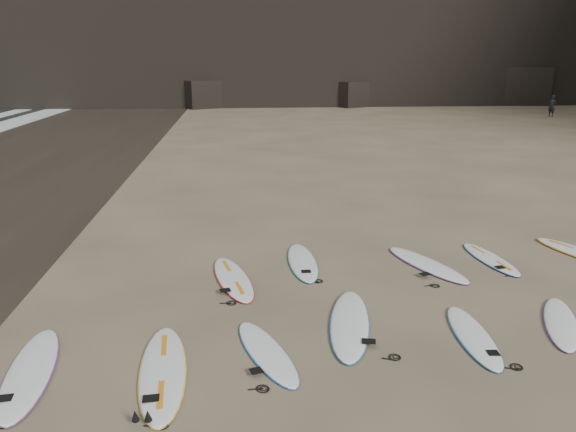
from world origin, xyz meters
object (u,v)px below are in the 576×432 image
Objects in this scene: surfboard_1 at (267,352)px; surfboard_6 at (302,262)px; surfboard_8 at (490,259)px; surfboard_11 at (30,371)px; person_a at (552,106)px; surfboard_7 at (427,264)px; surfboard_0 at (163,370)px; surfboard_2 at (350,323)px; surfboard_4 at (561,322)px; surfboard_3 at (473,336)px; surfboard_5 at (233,278)px.

surfboard_6 is (1.05, 3.98, 0.00)m from surfboard_1.
surfboard_11 is (-8.95, -4.01, 0.01)m from surfboard_8.
surfboard_8 is 36.29m from person_a.
surfboard_7 is 1.56× the size of person_a.
surfboard_0 reaches higher than surfboard_7.
surfboard_11 is at bearing -174.04° from surfboard_7.
surfboard_2 reaches higher than surfboard_11.
surfboard_11 is (-1.96, 0.17, -0.00)m from surfboard_0.
surfboard_4 is (3.72, -0.32, -0.01)m from surfboard_2.
surfboard_3 is 0.88× the size of surfboard_7.
surfboard_11 is 1.62× the size of person_a.
surfboard_3 is 0.91× the size of surfboard_6.
surfboard_8 is 9.81m from surfboard_11.
surfboard_2 is 1.06× the size of surfboard_5.
surfboard_0 is at bearing -121.11° from surfboard_6.
person_a is at bearing 63.17° from surfboard_3.
surfboard_11 is (-5.04, -1.09, -0.00)m from surfboard_2.
surfboard_4 is 39.18m from person_a.
surfboard_7 is (5.40, 3.97, -0.00)m from surfboard_0.
surfboard_0 is at bearing 177.08° from surfboard_1.
surfboard_0 is 3.69m from surfboard_5.
surfboard_1 is 0.99× the size of surfboard_8.
surfboard_2 is (3.08, 1.26, -0.00)m from surfboard_0.
person_a reaches higher than surfboard_1.
surfboard_6 is at bearing 57.71° from surfboard_1.
surfboard_6 is 2.81m from surfboard_7.
surfboard_3 is at bearing -2.96° from surfboard_11.
surfboard_8 is (1.93, 3.57, -0.00)m from surfboard_3.
surfboard_5 is 0.96× the size of surfboard_11.
surfboard_0 reaches higher than surfboard_3.
person_a is (20.68, 31.08, 0.78)m from surfboard_7.
surfboard_6 is at bearing 150.01° from surfboard_7.
surfboard_1 is (1.58, 0.41, -0.01)m from surfboard_0.
surfboard_11 is at bearing -161.86° from surfboard_8.
surfboard_4 is (6.80, 0.94, -0.01)m from surfboard_0.
surfboard_3 is 4.06m from surfboard_8.
surfboard_0 is 1.24× the size of surfboard_1.
surfboard_7 is at bearing 20.67° from surfboard_11.
surfboard_11 is at bearing -171.78° from surfboard_3.
surfboard_0 is 1.11× the size of surfboard_6.
surfboard_5 is at bearing 143.97° from surfboard_2.
surfboard_2 is 3.16m from surfboard_6.
surfboard_5 is 5.98m from surfboard_8.
surfboard_0 is 1.07× the size of surfboard_5.
surfboard_8 is (3.91, 2.93, -0.01)m from surfboard_2.
surfboard_11 reaches higher than surfboard_4.
surfboard_0 is 1.22× the size of surfboard_3.
surfboard_2 is 4.88m from surfboard_8.
surfboard_5 is at bearing -64.86° from person_a.
surfboard_7 is (0.34, 3.35, 0.01)m from surfboard_3.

